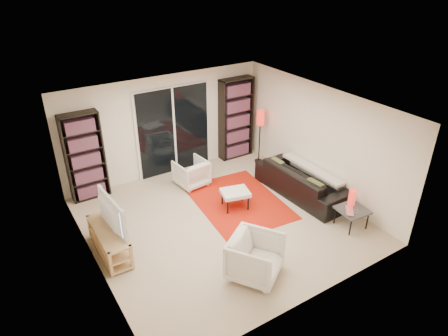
% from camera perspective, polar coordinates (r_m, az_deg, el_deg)
% --- Properties ---
extents(floor, '(5.00, 5.00, 0.00)m').
position_cam_1_polar(floor, '(8.13, -0.36, -7.52)').
color(floor, '#C0AD8F').
rests_on(floor, ground).
extents(wall_back, '(5.00, 0.02, 2.40)m').
position_cam_1_polar(wall_back, '(9.52, -8.41, 5.96)').
color(wall_back, white).
rests_on(wall_back, ground).
extents(wall_front, '(5.00, 0.02, 2.40)m').
position_cam_1_polar(wall_front, '(5.86, 12.83, -9.80)').
color(wall_front, white).
rests_on(wall_front, ground).
extents(wall_left, '(0.02, 5.00, 2.40)m').
position_cam_1_polar(wall_left, '(6.71, -18.91, -5.40)').
color(wall_left, white).
rests_on(wall_left, ground).
extents(wall_right, '(0.02, 5.00, 2.40)m').
position_cam_1_polar(wall_right, '(8.94, 13.37, 3.99)').
color(wall_right, white).
rests_on(wall_right, ground).
extents(ceiling, '(5.00, 5.00, 0.02)m').
position_cam_1_polar(ceiling, '(7.02, -0.42, 8.64)').
color(ceiling, white).
rests_on(ceiling, wall_back).
extents(sliding_door, '(1.92, 0.08, 2.16)m').
position_cam_1_polar(sliding_door, '(9.62, -7.18, 5.31)').
color(sliding_door, white).
rests_on(sliding_door, ground).
extents(bookshelf_left, '(0.80, 0.30, 1.95)m').
position_cam_1_polar(bookshelf_left, '(8.93, -19.26, 1.50)').
color(bookshelf_left, black).
rests_on(bookshelf_left, ground).
extents(bookshelf_right, '(0.90, 0.30, 2.10)m').
position_cam_1_polar(bookshelf_right, '(10.29, 1.74, 7.06)').
color(bookshelf_right, black).
rests_on(bookshelf_right, ground).
extents(tv_stand, '(0.42, 1.31, 0.50)m').
position_cam_1_polar(tv_stand, '(7.48, -16.05, -9.95)').
color(tv_stand, '#DAB377').
rests_on(tv_stand, floor).
extents(tv, '(0.22, 1.09, 0.62)m').
position_cam_1_polar(tv, '(7.17, -16.47, -6.43)').
color(tv, black).
rests_on(tv, tv_stand).
extents(rug, '(1.92, 2.47, 0.01)m').
position_cam_1_polar(rug, '(8.72, 2.02, -4.80)').
color(rug, red).
rests_on(rug, floor).
extents(sofa, '(0.97, 2.28, 0.66)m').
position_cam_1_polar(sofa, '(9.00, 11.08, -1.84)').
color(sofa, black).
rests_on(sofa, floor).
extents(armchair_back, '(0.73, 0.75, 0.62)m').
position_cam_1_polar(armchair_back, '(9.23, -4.69, -0.69)').
color(armchair_back, silver).
rests_on(armchair_back, floor).
extents(armchair_front, '(1.12, 1.12, 0.74)m').
position_cam_1_polar(armchair_front, '(6.70, 4.50, -12.61)').
color(armchair_front, silver).
rests_on(armchair_front, floor).
extents(ottoman, '(0.66, 0.59, 0.40)m').
position_cam_1_polar(ottoman, '(8.35, 1.62, -3.64)').
color(ottoman, silver).
rests_on(ottoman, floor).
extents(side_table, '(0.58, 0.58, 0.40)m').
position_cam_1_polar(side_table, '(8.17, 17.86, -5.85)').
color(side_table, '#424247').
rests_on(side_table, floor).
extents(laptop, '(0.41, 0.41, 0.03)m').
position_cam_1_polar(laptop, '(8.05, 17.85, -5.91)').
color(laptop, silver).
rests_on(laptop, side_table).
extents(table_lamp, '(0.14, 0.14, 0.32)m').
position_cam_1_polar(table_lamp, '(8.20, 17.82, -4.02)').
color(table_lamp, red).
rests_on(table_lamp, side_table).
extents(floor_lamp, '(0.21, 0.21, 1.40)m').
position_cam_1_polar(floor_lamp, '(10.00, 5.20, 6.44)').
color(floor_lamp, black).
rests_on(floor_lamp, floor).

